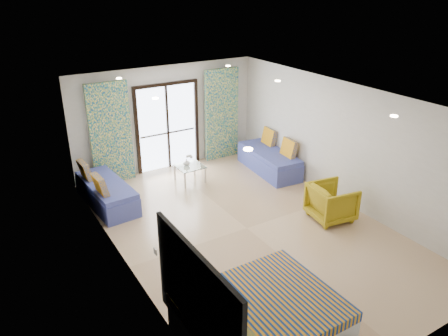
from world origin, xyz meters
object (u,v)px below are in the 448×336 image
bed (260,319)px  coffee_table (190,167)px  daybed_right (270,160)px  daybed_left (106,193)px  armchair (332,200)px

bed → coffee_table: coffee_table is taller
bed → daybed_right: (3.60, 4.58, 0.00)m
bed → daybed_right: bearing=51.8°
daybed_left → daybed_right: daybed_right is taller
coffee_table → armchair: 3.60m
bed → daybed_left: bearing=97.3°
armchair → daybed_left: bearing=60.0°
daybed_right → armchair: 2.70m
bed → armchair: bearing=30.8°
bed → coffee_table: 5.31m
bed → daybed_left: daybed_left is taller
daybed_right → armchair: (-0.39, -2.67, 0.12)m
bed → coffee_table: size_ratio=2.84×
armchair → coffee_table: bearing=36.5°
coffee_table → armchair: armchair is taller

